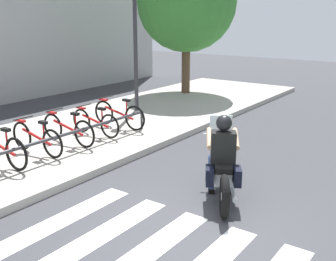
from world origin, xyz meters
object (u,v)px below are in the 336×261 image
rider (223,151)px  bicycle_1 (0,148)px  bicycle_2 (37,138)px  bicycle_3 (68,129)px  bicycle_5 (119,114)px  motorcycle (222,170)px  street_lamp (135,22)px  bike_rack (70,134)px  tree_near_rack (187,2)px  bicycle_4 (95,122)px

rider → bicycle_1: bearing=110.1°
bicycle_1 → bicycle_2: bearing=0.0°
bicycle_3 → bicycle_5: bearing=-0.0°
motorcycle → rider: size_ratio=1.33×
bicycle_2 → street_lamp: bearing=12.0°
motorcycle → street_lamp: (3.73, 4.97, 2.33)m
motorcycle → bicycle_1: size_ratio=1.14×
rider → street_lamp: 6.58m
bicycle_2 → bike_rack: bearing=-52.3°
bicycle_2 → tree_near_rack: (7.80, 1.34, 2.95)m
bicycle_4 → bike_rack: size_ratio=0.32×
bicycle_1 → tree_near_rack: 9.24m
bicycle_2 → bicycle_1: bearing=-180.0°
street_lamp → bicycle_3: bearing=-165.3°
bicycle_5 → motorcycle: bearing=-115.0°
motorcycle → bicycle_4: (1.02, 4.03, 0.01)m
motorcycle → rider: (-0.07, -0.04, 0.37)m
bicycle_4 → bike_rack: bicycle_4 is taller
rider → bicycle_4: (1.09, 4.07, -0.36)m
motorcycle → bicycle_1: motorcycle is taller
street_lamp → bicycle_1: bearing=-169.9°
rider → bicycle_5: size_ratio=0.85×
bicycle_2 → bicycle_3: (0.86, -0.00, 0.01)m
motorcycle → bicycle_2: motorcycle is taller
rider → tree_near_rack: size_ratio=0.28×
rider → bicycle_1: rider is taller
bicycle_1 → bicycle_3: bicycle_1 is taller
bicycle_2 → bicycle_4: 1.72m
bicycle_2 → street_lamp: (4.43, 0.94, 2.30)m
bicycle_2 → tree_near_rack: 8.45m
rider → bicycle_3: size_ratio=0.87×
bike_rack → bicycle_4: bearing=23.3°
bicycle_4 → tree_near_rack: bearing=12.4°
rider → bicycle_2: rider is taller
rider → bicycle_4: 4.22m
bicycle_5 → street_lamp: street_lamp is taller
bicycle_2 → bicycle_4: (1.72, 0.00, -0.01)m
bicycle_5 → bicycle_1: bearing=-180.0°
bicycle_3 → bike_rack: (-0.43, -0.55, 0.07)m
tree_near_rack → motorcycle: bearing=-142.9°
motorcycle → street_lamp: bearing=53.1°
bicycle_4 → rider: bearing=-105.0°
bike_rack → bicycle_5: bearing=14.5°
rider → bicycle_2: size_ratio=0.90×
motorcycle → rider: rider is taller
bicycle_2 → motorcycle: bearing=-80.2°
motorcycle → bike_rack: motorcycle is taller
bicycle_1 → bicycle_4: 2.57m
motorcycle → bicycle_4: bearing=75.8°
bicycle_3 → bicycle_4: (0.86, 0.00, -0.02)m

